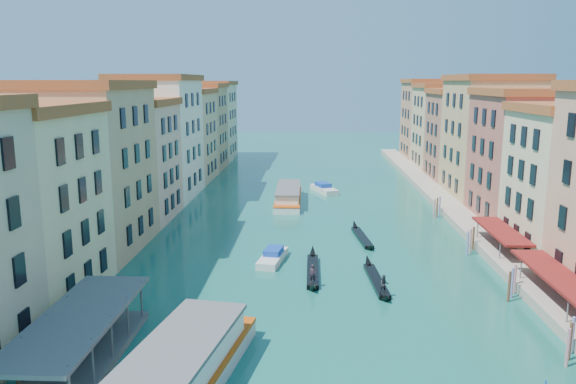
# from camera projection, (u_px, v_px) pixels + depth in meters

# --- Properties ---
(left_bank_palazzos) EXTENTS (12.80, 128.40, 21.00)m
(left_bank_palazzos) POSITION_uv_depth(u_px,v_px,m) (148.00, 146.00, 90.38)
(left_bank_palazzos) COLOR tan
(left_bank_palazzos) RESTS_ON ground
(right_bank_palazzos) EXTENTS (12.80, 128.40, 21.00)m
(right_bank_palazzos) POSITION_uv_depth(u_px,v_px,m) (500.00, 147.00, 88.33)
(right_bank_palazzos) COLOR brown
(right_bank_palazzos) RESTS_ON ground
(quay) EXTENTS (4.00, 140.00, 1.00)m
(quay) POSITION_uv_depth(u_px,v_px,m) (446.00, 204.00, 90.46)
(quay) COLOR #ACA18A
(quay) RESTS_ON ground
(restaurant_awnings) EXTENTS (3.20, 44.55, 3.12)m
(restaurant_awnings) POSITION_uv_depth(u_px,v_px,m) (561.00, 279.00, 48.81)
(restaurant_awnings) COLOR maroon
(restaurant_awnings) RESTS_ON ground
(vaporetto_stop) EXTENTS (5.40, 16.40, 3.65)m
(vaporetto_stop) POSITION_uv_depth(u_px,v_px,m) (80.00, 345.00, 39.93)
(vaporetto_stop) COLOR #5A5A5C
(vaporetto_stop) RESTS_ON ground
(mooring_poles_right) EXTENTS (1.44, 54.24, 3.20)m
(mooring_poles_right) POSITION_uv_depth(u_px,v_px,m) (502.00, 274.00, 54.95)
(mooring_poles_right) COLOR brown
(mooring_poles_right) RESTS_ON ground
(mooring_poles_left) EXTENTS (0.24, 8.24, 3.20)m
(mooring_poles_left) POSITION_uv_depth(u_px,v_px,m) (46.00, 346.00, 40.06)
(mooring_poles_left) COLOR brown
(mooring_poles_left) RESTS_ON ground
(vaporetto_far) EXTENTS (4.24, 17.97, 2.67)m
(vaporetto_far) POSITION_uv_depth(u_px,v_px,m) (288.00, 195.00, 93.51)
(vaporetto_far) COLOR white
(vaporetto_far) RESTS_ON ground
(gondola_fore) EXTENTS (1.22, 12.99, 2.59)m
(gondola_fore) POSITION_uv_depth(u_px,v_px,m) (313.00, 269.00, 59.03)
(gondola_fore) COLOR black
(gondola_fore) RESTS_ON ground
(gondola_right) EXTENTS (1.77, 12.20, 2.43)m
(gondola_right) POSITION_uv_depth(u_px,v_px,m) (377.00, 279.00, 55.96)
(gondola_right) COLOR black
(gondola_right) RESTS_ON ground
(gondola_far) EXTENTS (2.28, 11.99, 1.70)m
(gondola_far) POSITION_uv_depth(u_px,v_px,m) (362.00, 236.00, 72.00)
(gondola_far) COLOR black
(gondola_far) RESTS_ON ground
(motorboat_mid) EXTENTS (3.26, 7.13, 1.42)m
(motorboat_mid) POSITION_uv_depth(u_px,v_px,m) (273.00, 256.00, 62.95)
(motorboat_mid) COLOR silver
(motorboat_mid) RESTS_ON ground
(motorboat_far) EXTENTS (5.25, 8.18, 1.62)m
(motorboat_far) POSITION_uv_depth(u_px,v_px,m) (324.00, 188.00, 102.59)
(motorboat_far) COLOR silver
(motorboat_far) RESTS_ON ground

